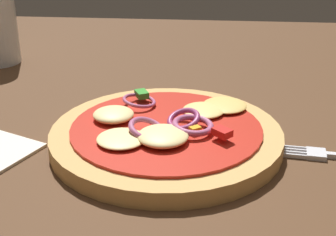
# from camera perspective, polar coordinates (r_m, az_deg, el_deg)

# --- Properties ---
(dining_table) EXTENTS (1.36, 1.06, 0.03)m
(dining_table) POSITION_cam_1_polar(r_m,az_deg,el_deg) (0.52, -6.12, -3.62)
(dining_table) COLOR #4C301C
(dining_table) RESTS_ON ground
(pizza) EXTENTS (0.23, 0.23, 0.03)m
(pizza) POSITION_cam_1_polar(r_m,az_deg,el_deg) (0.49, -0.23, -1.92)
(pizza) COLOR tan
(pizza) RESTS_ON dining_table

